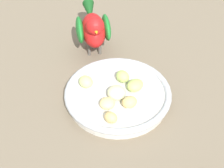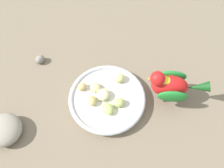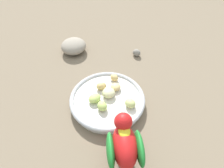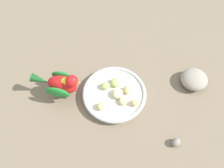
{
  "view_description": "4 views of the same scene",
  "coord_description": "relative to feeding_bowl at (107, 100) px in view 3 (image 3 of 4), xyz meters",
  "views": [
    {
      "loc": [
        0.27,
        0.43,
        0.53
      ],
      "look_at": [
        0.0,
        -0.02,
        0.05
      ],
      "focal_mm": 54.76,
      "sensor_mm": 36.0,
      "label": 1
    },
    {
      "loc": [
        -0.34,
        0.08,
        0.72
      ],
      "look_at": [
        0.01,
        -0.03,
        0.06
      ],
      "focal_mm": 42.41,
      "sensor_mm": 36.0,
      "label": 2
    },
    {
      "loc": [
        -0.16,
        -0.34,
        0.47
      ],
      "look_at": [
        0.01,
        0.0,
        0.07
      ],
      "focal_mm": 30.75,
      "sensor_mm": 36.0,
      "label": 3
    },
    {
      "loc": [
        0.37,
        -0.08,
        0.74
      ],
      "look_at": [
        -0.03,
        -0.01,
        0.06
      ],
      "focal_mm": 36.54,
      "sensor_mm": 36.0,
      "label": 4
    }
  ],
  "objects": [
    {
      "name": "ground_plane",
      "position": [
        0.01,
        0.01,
        -0.02
      ],
      "size": [
        4.0,
        4.0,
        0.0
      ],
      "primitive_type": "plane",
      "color": "#756651"
    },
    {
      "name": "feeding_bowl",
      "position": [
        0.0,
        0.0,
        0.0
      ],
      "size": [
        0.23,
        0.23,
        0.03
      ],
      "color": "beige",
      "rests_on": "ground_plane"
    },
    {
      "name": "apple_piece_0",
      "position": [
        0.05,
        0.06,
        0.02
      ],
      "size": [
        0.03,
        0.03,
        0.02
      ],
      "primitive_type": "ellipsoid",
      "rotation": [
        0.0,
        0.0,
        1.97
      ],
      "color": "tan",
      "rests_on": "feeding_bowl"
    },
    {
      "name": "apple_piece_1",
      "position": [
        0.04,
        0.02,
        0.02
      ],
      "size": [
        0.04,
        0.04,
        0.02
      ],
      "primitive_type": "ellipsoid",
      "rotation": [
        0.0,
        0.0,
        2.45
      ],
      "color": "#E5C67F",
      "rests_on": "feeding_bowl"
    },
    {
      "name": "apple_piece_2",
      "position": [
        0.05,
        -0.05,
        0.02
      ],
      "size": [
        0.03,
        0.04,
        0.02
      ],
      "primitive_type": "ellipsoid",
      "rotation": [
        0.0,
        0.0,
        1.76
      ],
      "color": "#C6D17A",
      "rests_on": "feeding_bowl"
    },
    {
      "name": "apple_piece_3",
      "position": [
        0.01,
        0.01,
        0.02
      ],
      "size": [
        0.05,
        0.05,
        0.02
      ],
      "primitive_type": "ellipsoid",
      "rotation": [
        0.0,
        0.0,
        2.71
      ],
      "color": "beige",
      "rests_on": "feeding_bowl"
    },
    {
      "name": "apple_piece_4",
      "position": [
        -0.04,
        0.01,
        0.02
      ],
      "size": [
        0.04,
        0.04,
        0.02
      ],
      "primitive_type": "ellipsoid",
      "rotation": [
        0.0,
        0.0,
        3.34
      ],
      "color": "#B2CC66",
      "rests_on": "feeding_bowl"
    },
    {
      "name": "apple_piece_5",
      "position": [
        -0.03,
        -0.03,
        0.02
      ],
      "size": [
        0.03,
        0.03,
        0.02
      ],
      "primitive_type": "ellipsoid",
      "rotation": [
        0.0,
        0.0,
        4.75
      ],
      "color": "#B2CC66",
      "rests_on": "feeding_bowl"
    },
    {
      "name": "apple_piece_6",
      "position": [
        0.0,
        0.05,
        0.02
      ],
      "size": [
        0.03,
        0.03,
        0.02
      ],
      "primitive_type": "ellipsoid",
      "rotation": [
        0.0,
        0.0,
        6.15
      ],
      "color": "tan",
      "rests_on": "feeding_bowl"
    },
    {
      "name": "parrot",
      "position": [
        -0.04,
        -0.18,
        0.06
      ],
      "size": [
        0.11,
        0.18,
        0.13
      ],
      "rotation": [
        0.0,
        0.0,
        1.19
      ],
      "color": "#59544C",
      "rests_on": "ground_plane"
    },
    {
      "name": "rock_large",
      "position": [
        -0.01,
        0.3,
        0.01
      ],
      "size": [
        0.14,
        0.14,
        0.05
      ],
      "primitive_type": "ellipsoid",
      "rotation": [
        0.0,
        0.0,
        3.84
      ],
      "color": "gray",
      "rests_on": "ground_plane"
    },
    {
      "name": "pebble_0",
      "position": [
        0.2,
        0.16,
        -0.0
      ],
      "size": [
        0.04,
        0.04,
        0.03
      ],
      "primitive_type": "ellipsoid",
      "rotation": [
        0.0,
        0.0,
        5.24
      ],
      "color": "gray",
      "rests_on": "ground_plane"
    }
  ]
}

